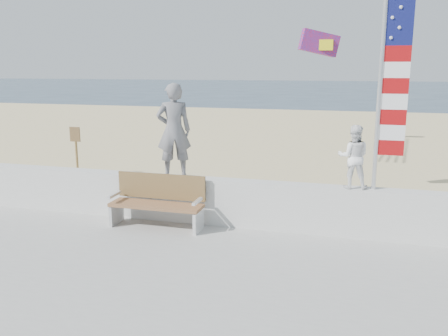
{
  "coord_description": "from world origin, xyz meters",
  "views": [
    {
      "loc": [
        2.55,
        -6.57,
        3.21
      ],
      "look_at": [
        0.2,
        1.8,
        1.35
      ],
      "focal_mm": 38.0,
      "sensor_mm": 36.0,
      "label": 1
    }
  ],
  "objects": [
    {
      "name": "bench",
      "position": [
        -1.05,
        1.55,
        0.69
      ],
      "size": [
        1.8,
        0.57,
        1.0
      ],
      "color": "#91633F",
      "rests_on": "boardwalk"
    },
    {
      "name": "ground",
      "position": [
        0.0,
        0.0,
        0.0
      ],
      "size": [
        220.0,
        220.0,
        0.0
      ],
      "primitive_type": "plane",
      "color": "#293D52",
      "rests_on": "ground"
    },
    {
      "name": "adult",
      "position": [
        -0.87,
        2.0,
        2.0
      ],
      "size": [
        0.79,
        0.68,
        1.84
      ],
      "primitive_type": "imported",
      "rotation": [
        0.0,
        0.0,
        3.57
      ],
      "color": "slate",
      "rests_on": "seawall"
    },
    {
      "name": "flag",
      "position": [
        3.03,
        2.0,
        2.99
      ],
      "size": [
        0.5,
        0.08,
        3.5
      ],
      "color": "silver",
      "rests_on": "seawall"
    },
    {
      "name": "sand",
      "position": [
        0.0,
        9.0,
        0.04
      ],
      "size": [
        90.0,
        40.0,
        0.08
      ],
      "primitive_type": "cube",
      "color": "beige",
      "rests_on": "ground"
    },
    {
      "name": "child",
      "position": [
        2.53,
        2.0,
        1.65
      ],
      "size": [
        0.57,
        0.46,
        1.14
      ],
      "primitive_type": "imported",
      "rotation": [
        0.0,
        0.0,
        3.19
      ],
      "color": "white",
      "rests_on": "seawall"
    },
    {
      "name": "parafoil_kite",
      "position": [
        1.66,
        4.6,
        3.73
      ],
      "size": [
        0.94,
        0.56,
        0.63
      ],
      "color": "red",
      "rests_on": "ground"
    },
    {
      "name": "seawall",
      "position": [
        0.0,
        2.0,
        0.63
      ],
      "size": [
        30.0,
        0.35,
        0.9
      ],
      "primitive_type": "cube",
      "color": "silver",
      "rests_on": "boardwalk"
    },
    {
      "name": "sign",
      "position": [
        -5.16,
        5.19,
        0.94
      ],
      "size": [
        0.32,
        0.07,
        1.46
      ],
      "color": "olive",
      "rests_on": "sand"
    }
  ]
}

